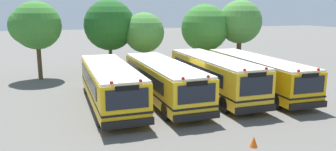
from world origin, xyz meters
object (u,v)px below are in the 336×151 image
school_bus_3 (256,73)px  tree_0 (34,26)px  tree_3 (204,28)px  tree_4 (240,22)px  school_bus_0 (110,83)px  school_bus_1 (163,79)px  traffic_cone (254,142)px  tree_1 (108,25)px  tree_2 (145,33)px  school_bus_2 (214,75)px

school_bus_3 → tree_0: bearing=-30.5°
tree_3 → tree_4: size_ratio=0.94×
tree_0 → school_bus_3: bearing=-32.2°
school_bus_0 → school_bus_1: school_bus_0 is taller
school_bus_1 → traffic_cone: (1.45, -8.32, -1.13)m
tree_1 → tree_2: tree_1 is taller
school_bus_3 → tree_4: (3.77, 8.81, 3.26)m
tree_0 → tree_4: 18.84m
school_bus_1 → school_bus_3: (6.94, 0.07, 0.00)m
tree_0 → school_bus_0: bearing=-63.9°
school_bus_2 → tree_3: (3.66, 9.76, 2.59)m
tree_0 → tree_1: bearing=7.5°
school_bus_3 → tree_1: size_ratio=1.68×
school_bus_1 → tree_3: 12.42m
school_bus_1 → school_bus_3: size_ratio=0.96×
school_bus_1 → school_bus_3: school_bus_3 is taller
traffic_cone → tree_2: bearing=90.6°
school_bus_3 → tree_1: bearing=-47.6°
school_bus_2 → school_bus_3: size_ratio=0.92×
school_bus_0 → tree_3: (10.66, 9.76, 2.68)m
tree_1 → tree_3: size_ratio=1.06×
tree_3 → school_bus_2: bearing=-110.6°
tree_2 → traffic_cone: bearing=-89.4°
tree_3 → tree_4: tree_4 is taller
tree_0 → tree_2: tree_0 is taller
school_bus_0 → school_bus_1: bearing=179.8°
school_bus_0 → school_bus_2: (7.00, -0.00, 0.09)m
tree_0 → tree_2: 9.40m
tree_0 → school_bus_2: bearing=-39.3°
school_bus_1 → tree_4: 14.29m
tree_2 → school_bus_0: bearing=-116.6°
tree_2 → tree_3: bearing=4.1°
tree_4 → school_bus_3: bearing=-113.2°
school_bus_0 → tree_4: bearing=-148.5°
tree_0 → tree_1: size_ratio=0.97×
school_bus_3 → tree_2: 11.09m
school_bus_0 → traffic_cone: school_bus_0 is taller
tree_2 → tree_4: 9.52m
school_bus_2 → tree_0: (-11.70, 9.57, 3.04)m
school_bus_2 → tree_1: 12.13m
school_bus_2 → tree_3: bearing=-110.8°
tree_4 → traffic_cone: tree_4 is taller
school_bus_1 → tree_0: 12.91m
school_bus_3 → school_bus_1: bearing=2.2°
school_bus_2 → school_bus_1: bearing=-0.7°
school_bus_3 → tree_2: tree_2 is taller
tree_0 → tree_3: bearing=0.7°
tree_4 → traffic_cone: size_ratio=14.34×
tree_0 → traffic_cone: tree_0 is taller
school_bus_1 → tree_1: tree_1 is taller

